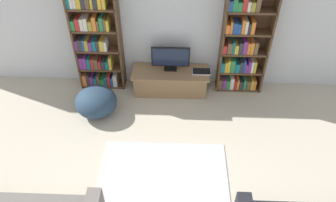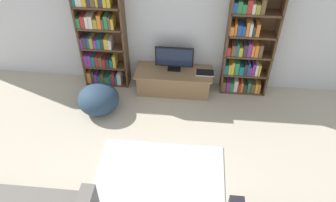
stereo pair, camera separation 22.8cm
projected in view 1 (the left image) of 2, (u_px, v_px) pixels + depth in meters
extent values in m
cube|color=silver|center=(171.00, 22.00, 5.89)|extent=(8.80, 0.06, 2.60)
cube|color=#513823|center=(75.00, 39.00, 5.97)|extent=(0.04, 0.30, 2.05)
cube|color=#513823|center=(120.00, 40.00, 5.95)|extent=(0.04, 0.30, 2.05)
cube|color=#513823|center=(99.00, 36.00, 6.06)|extent=(0.86, 0.04, 2.05)
cube|color=#513823|center=(105.00, 83.00, 6.62)|extent=(0.83, 0.30, 0.04)
cube|color=orange|center=(86.00, 78.00, 6.53)|extent=(0.08, 0.24, 0.24)
cube|color=#333338|center=(89.00, 78.00, 6.52)|extent=(0.05, 0.24, 0.26)
cube|color=#7F338C|center=(93.00, 79.00, 6.54)|extent=(0.07, 0.24, 0.21)
cube|color=#196B75|center=(96.00, 79.00, 6.54)|extent=(0.05, 0.24, 0.18)
cube|color=brown|center=(99.00, 78.00, 6.53)|extent=(0.06, 0.24, 0.23)
cube|color=#2D7F47|center=(103.00, 80.00, 6.55)|extent=(0.08, 0.24, 0.16)
cube|color=#196B75|center=(107.00, 79.00, 6.53)|extent=(0.04, 0.24, 0.20)
cube|color=#B72D28|center=(109.00, 78.00, 6.52)|extent=(0.06, 0.24, 0.24)
cube|color=#234C99|center=(113.00, 80.00, 6.53)|extent=(0.05, 0.24, 0.19)
cube|color=silver|center=(116.00, 78.00, 6.51)|extent=(0.08, 0.24, 0.25)
cube|color=#513823|center=(102.00, 67.00, 6.35)|extent=(0.83, 0.30, 0.04)
cube|color=#7F338C|center=(82.00, 61.00, 6.26)|extent=(0.07, 0.24, 0.24)
cube|color=#7F338C|center=(86.00, 61.00, 6.26)|extent=(0.07, 0.24, 0.24)
cube|color=#196B75|center=(90.00, 61.00, 6.26)|extent=(0.07, 0.24, 0.22)
cube|color=#B72D28|center=(93.00, 62.00, 6.26)|extent=(0.05, 0.24, 0.22)
cube|color=brown|center=(97.00, 62.00, 6.26)|extent=(0.07, 0.24, 0.22)
cube|color=#B72D28|center=(100.00, 63.00, 6.27)|extent=(0.05, 0.24, 0.18)
cube|color=#333338|center=(104.00, 63.00, 6.27)|extent=(0.06, 0.24, 0.17)
cube|color=#196B75|center=(108.00, 63.00, 6.27)|extent=(0.06, 0.24, 0.17)
cube|color=gold|center=(111.00, 61.00, 6.24)|extent=(0.06, 0.24, 0.26)
cube|color=#513823|center=(99.00, 49.00, 6.08)|extent=(0.83, 0.30, 0.04)
cube|color=#7F338C|center=(78.00, 43.00, 6.01)|extent=(0.04, 0.24, 0.19)
cube|color=#333338|center=(81.00, 43.00, 6.00)|extent=(0.08, 0.24, 0.22)
cube|color=#234C99|center=(84.00, 43.00, 5.99)|extent=(0.04, 0.24, 0.22)
cube|color=#9E9333|center=(87.00, 43.00, 5.99)|extent=(0.07, 0.24, 0.21)
cube|color=#7F338C|center=(91.00, 44.00, 6.00)|extent=(0.06, 0.24, 0.18)
cube|color=#196B75|center=(95.00, 44.00, 6.00)|extent=(0.07, 0.24, 0.20)
cube|color=#333338|center=(99.00, 43.00, 5.99)|extent=(0.05, 0.24, 0.21)
cube|color=gold|center=(102.00, 43.00, 5.99)|extent=(0.07, 0.24, 0.21)
cube|color=silver|center=(106.00, 44.00, 5.99)|extent=(0.06, 0.24, 0.19)
cube|color=#513823|center=(96.00, 29.00, 5.81)|extent=(0.83, 0.30, 0.04)
cube|color=#2D7F47|center=(74.00, 23.00, 5.74)|extent=(0.07, 0.24, 0.18)
cube|color=#B72D28|center=(78.00, 22.00, 5.72)|extent=(0.08, 0.24, 0.22)
cube|color=silver|center=(83.00, 23.00, 5.72)|extent=(0.06, 0.24, 0.22)
cube|color=silver|center=(86.00, 22.00, 5.72)|extent=(0.07, 0.24, 0.23)
cube|color=#9E9333|center=(91.00, 24.00, 5.73)|extent=(0.07, 0.24, 0.18)
cube|color=orange|center=(95.00, 22.00, 5.70)|extent=(0.07, 0.24, 0.26)
cube|color=brown|center=(99.00, 24.00, 5.72)|extent=(0.04, 0.24, 0.19)
cube|color=#2D7F47|center=(102.00, 22.00, 5.70)|extent=(0.07, 0.24, 0.25)
cube|color=brown|center=(106.00, 22.00, 5.71)|extent=(0.04, 0.24, 0.24)
cube|color=gold|center=(108.00, 23.00, 5.71)|extent=(0.05, 0.24, 0.20)
cube|color=#513823|center=(92.00, 7.00, 5.54)|extent=(0.83, 0.30, 0.04)
cube|color=#196B75|center=(69.00, 0.00, 5.46)|extent=(0.05, 0.24, 0.22)
cube|color=silver|center=(72.00, 1.00, 5.46)|extent=(0.05, 0.24, 0.19)
cube|color=silver|center=(76.00, 2.00, 5.47)|extent=(0.04, 0.24, 0.16)
cube|color=gold|center=(79.00, 0.00, 5.45)|extent=(0.07, 0.24, 0.22)
cube|color=#333338|center=(84.00, 0.00, 5.45)|extent=(0.06, 0.24, 0.22)
cube|color=brown|center=(88.00, 1.00, 5.45)|extent=(0.08, 0.24, 0.21)
cube|color=gold|center=(92.00, 1.00, 5.46)|extent=(0.04, 0.24, 0.18)
cube|color=#333338|center=(96.00, 1.00, 5.45)|extent=(0.07, 0.24, 0.19)
cube|color=gold|center=(100.00, 1.00, 5.44)|extent=(0.06, 0.24, 0.21)
cube|color=gold|center=(104.00, 0.00, 5.43)|extent=(0.06, 0.24, 0.24)
cube|color=#513823|center=(222.00, 42.00, 5.89)|extent=(0.04, 0.30, 2.05)
cube|color=#513823|center=(268.00, 43.00, 5.87)|extent=(0.04, 0.30, 2.05)
cube|color=#513823|center=(244.00, 39.00, 5.98)|extent=(0.86, 0.04, 2.05)
cube|color=#513823|center=(237.00, 87.00, 6.54)|extent=(0.83, 0.30, 0.04)
cube|color=brown|center=(220.00, 82.00, 6.46)|extent=(0.07, 0.24, 0.22)
cube|color=#7F338C|center=(224.00, 82.00, 6.46)|extent=(0.07, 0.24, 0.21)
cube|color=#2D7F47|center=(227.00, 82.00, 6.46)|extent=(0.07, 0.24, 0.20)
cube|color=silver|center=(231.00, 81.00, 6.44)|extent=(0.07, 0.24, 0.25)
cube|color=#B72D28|center=(235.00, 82.00, 6.46)|extent=(0.05, 0.24, 0.20)
cube|color=orange|center=(237.00, 82.00, 6.45)|extent=(0.04, 0.24, 0.22)
cube|color=#333338|center=(240.00, 83.00, 6.46)|extent=(0.07, 0.24, 0.18)
cube|color=#2D7F47|center=(244.00, 82.00, 6.44)|extent=(0.05, 0.24, 0.22)
cube|color=brown|center=(248.00, 82.00, 6.45)|extent=(0.08, 0.24, 0.21)
cube|color=gold|center=(251.00, 82.00, 6.44)|extent=(0.05, 0.24, 0.22)
cube|color=orange|center=(254.00, 83.00, 6.44)|extent=(0.04, 0.24, 0.21)
cube|color=#513823|center=(240.00, 70.00, 6.27)|extent=(0.83, 0.30, 0.04)
cube|color=#196B75|center=(222.00, 65.00, 6.20)|extent=(0.07, 0.24, 0.20)
cube|color=gold|center=(226.00, 65.00, 6.19)|extent=(0.05, 0.24, 0.22)
cube|color=gold|center=(228.00, 64.00, 6.17)|extent=(0.05, 0.24, 0.25)
cube|color=#2D7F47|center=(232.00, 64.00, 6.17)|extent=(0.08, 0.24, 0.26)
cube|color=#196B75|center=(237.00, 65.00, 6.19)|extent=(0.08, 0.24, 0.18)
cube|color=#333338|center=(241.00, 64.00, 6.17)|extent=(0.05, 0.24, 0.23)
cube|color=#234C99|center=(244.00, 64.00, 6.16)|extent=(0.04, 0.24, 0.26)
cube|color=#7F338C|center=(246.00, 66.00, 6.19)|extent=(0.04, 0.24, 0.18)
cube|color=#7F338C|center=(249.00, 64.00, 6.17)|extent=(0.05, 0.24, 0.25)
cube|color=silver|center=(252.00, 65.00, 6.17)|extent=(0.05, 0.24, 0.24)
cube|color=gold|center=(254.00, 65.00, 6.16)|extent=(0.04, 0.24, 0.24)
cube|color=#513823|center=(244.00, 52.00, 6.00)|extent=(0.83, 0.30, 0.04)
cube|color=#B72D28|center=(224.00, 47.00, 5.94)|extent=(0.07, 0.24, 0.17)
cube|color=brown|center=(229.00, 46.00, 5.92)|extent=(0.08, 0.24, 0.21)
cube|color=#196B75|center=(233.00, 45.00, 5.91)|extent=(0.04, 0.24, 0.24)
cube|color=gold|center=(236.00, 47.00, 5.93)|extent=(0.06, 0.24, 0.18)
cube|color=#333338|center=(240.00, 46.00, 5.91)|extent=(0.07, 0.24, 0.23)
cube|color=#7F338C|center=(245.00, 45.00, 5.90)|extent=(0.07, 0.24, 0.26)
cube|color=orange|center=(248.00, 46.00, 5.90)|extent=(0.05, 0.24, 0.23)
cube|color=orange|center=(251.00, 46.00, 5.90)|extent=(0.06, 0.24, 0.24)
cube|color=brown|center=(255.00, 46.00, 5.90)|extent=(0.07, 0.24, 0.24)
cube|color=#513823|center=(247.00, 32.00, 5.73)|extent=(0.83, 0.30, 0.04)
cube|color=orange|center=(227.00, 27.00, 5.67)|extent=(0.07, 0.24, 0.16)
cube|color=orange|center=(231.00, 25.00, 5.65)|extent=(0.04, 0.24, 0.22)
cube|color=#234C99|center=(235.00, 26.00, 5.65)|extent=(0.08, 0.24, 0.20)
cube|color=#234C99|center=(239.00, 26.00, 5.66)|extent=(0.06, 0.24, 0.18)
cube|color=orange|center=(243.00, 24.00, 5.63)|extent=(0.05, 0.24, 0.26)
cube|color=silver|center=(246.00, 25.00, 5.63)|extent=(0.05, 0.24, 0.23)
cube|color=#333338|center=(249.00, 26.00, 5.65)|extent=(0.04, 0.24, 0.19)
cube|color=orange|center=(252.00, 25.00, 5.63)|extent=(0.06, 0.24, 0.23)
cube|color=#513823|center=(251.00, 10.00, 5.46)|extent=(0.83, 0.30, 0.04)
cube|color=#234C99|center=(230.00, 4.00, 5.39)|extent=(0.07, 0.24, 0.18)
cube|color=#2D7F47|center=(235.00, 3.00, 5.38)|extent=(0.07, 0.24, 0.21)
cube|color=#2D7F47|center=(239.00, 5.00, 5.39)|extent=(0.07, 0.24, 0.16)
cube|color=#B72D28|center=(244.00, 2.00, 5.37)|extent=(0.08, 0.24, 0.23)
cube|color=silver|center=(248.00, 4.00, 5.39)|extent=(0.05, 0.24, 0.17)
cube|color=#9E9333|center=(253.00, 5.00, 5.39)|extent=(0.07, 0.24, 0.16)
cube|color=brown|center=(258.00, 2.00, 5.36)|extent=(0.07, 0.24, 0.25)
cube|color=#8E6B47|center=(170.00, 82.00, 6.35)|extent=(1.37, 0.52, 0.42)
cube|color=#8E6B47|center=(170.00, 72.00, 6.21)|extent=(1.46, 0.55, 0.04)
cube|color=black|center=(171.00, 68.00, 6.24)|extent=(0.24, 0.16, 0.03)
cylinder|color=black|center=(171.00, 67.00, 6.22)|extent=(0.04, 0.04, 0.05)
cube|color=black|center=(171.00, 57.00, 6.07)|extent=(0.72, 0.04, 0.40)
cube|color=#19233D|center=(171.00, 57.00, 6.05)|extent=(0.67, 0.00, 0.36)
cube|color=silver|center=(201.00, 72.00, 6.17)|extent=(0.35, 0.21, 0.02)
cube|color=black|center=(201.00, 71.00, 6.16)|extent=(0.33, 0.20, 0.00)
cube|color=#B2B7C1|center=(163.00, 188.00, 4.78)|extent=(1.94, 1.71, 0.02)
ellipsoid|color=#23384C|center=(96.00, 102.00, 5.84)|extent=(0.74, 0.74, 0.51)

